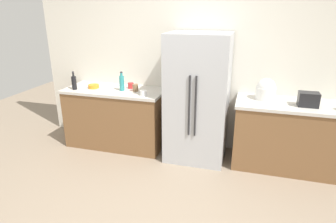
# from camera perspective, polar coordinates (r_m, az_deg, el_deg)

# --- Properties ---
(ground_plane) EXTENTS (9.39, 9.39, 0.00)m
(ground_plane) POSITION_cam_1_polar(r_m,az_deg,el_deg) (3.25, -3.97, -19.31)
(ground_plane) COLOR gray
(kitchen_back_panel) EXTENTS (4.69, 0.10, 3.03)m
(kitchen_back_panel) POSITION_cam_1_polar(r_m,az_deg,el_deg) (4.32, 3.95, 12.62)
(kitchen_back_panel) COLOR silver
(kitchen_back_panel) RESTS_ON ground_plane
(counter_left) EXTENTS (1.50, 0.67, 0.90)m
(counter_left) POSITION_cam_1_polar(r_m,az_deg,el_deg) (4.55, -10.13, -1.09)
(counter_left) COLOR brown
(counter_left) RESTS_ON ground_plane
(counter_right) EXTENTS (1.47, 0.67, 0.90)m
(counter_right) POSITION_cam_1_polar(r_m,az_deg,el_deg) (4.17, 23.00, -4.43)
(counter_right) COLOR brown
(counter_right) RESTS_ON ground_plane
(refrigerator) EXTENTS (0.82, 0.73, 1.75)m
(refrigerator) POSITION_cam_1_polar(r_m,az_deg,el_deg) (4.00, 5.86, 2.61)
(refrigerator) COLOR #B2B5BA
(refrigerator) RESTS_ON ground_plane
(toaster) EXTENTS (0.24, 0.16, 0.18)m
(toaster) POSITION_cam_1_polar(r_m,az_deg,el_deg) (3.94, 25.92, 2.16)
(toaster) COLOR black
(toaster) RESTS_ON counter_right
(rice_cooker) EXTENTS (0.26, 0.26, 0.28)m
(rice_cooker) POSITION_cam_1_polar(r_m,az_deg,el_deg) (4.03, 18.72, 4.04)
(rice_cooker) COLOR white
(rice_cooker) RESTS_ON counter_right
(bottle_a) EXTENTS (0.07, 0.07, 0.27)m
(bottle_a) POSITION_cam_1_polar(r_m,az_deg,el_deg) (4.52, -18.00, 5.46)
(bottle_a) COLOR black
(bottle_a) RESTS_ON counter_left
(bottle_b) EXTENTS (0.07, 0.07, 0.28)m
(bottle_b) POSITION_cam_1_polar(r_m,az_deg,el_deg) (4.29, -9.08, 5.62)
(bottle_b) COLOR teal
(bottle_b) RESTS_ON counter_left
(cup_b) EXTENTS (0.08, 0.08, 0.10)m
(cup_b) POSITION_cam_1_polar(r_m,az_deg,el_deg) (4.24, -6.44, 4.67)
(cup_b) COLOR brown
(cup_b) RESTS_ON counter_left
(cup_c) EXTENTS (0.09, 0.09, 0.09)m
(cup_c) POSITION_cam_1_polar(r_m,az_deg,el_deg) (4.41, -7.35, 5.10)
(cup_c) COLOR red
(cup_c) RESTS_ON counter_left
(cup_d) EXTENTS (0.09, 0.09, 0.07)m
(cup_d) POSITION_cam_1_polar(r_m,az_deg,el_deg) (4.02, -4.85, 3.66)
(cup_d) COLOR white
(cup_d) RESTS_ON counter_left
(bowl_a) EXTENTS (0.16, 0.16, 0.05)m
(bowl_a) POSITION_cam_1_polar(r_m,az_deg,el_deg) (4.53, -14.44, 4.82)
(bowl_a) COLOR orange
(bowl_a) RESTS_ON counter_left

